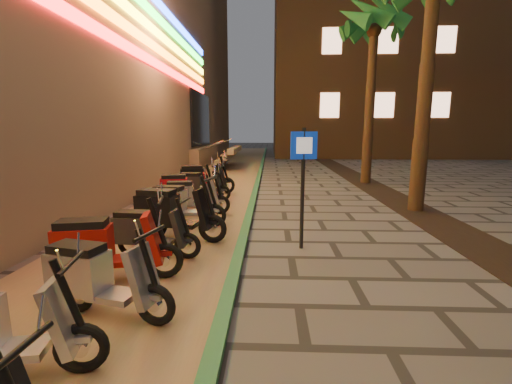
{
  "coord_description": "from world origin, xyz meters",
  "views": [
    {
      "loc": [
        -0.37,
        -2.28,
        2.15
      ],
      "look_at": [
        -0.59,
        2.99,
        1.2
      ],
      "focal_mm": 24.0,
      "sensor_mm": 36.0,
      "label": 1
    }
  ],
  "objects_px": {
    "scooter_7": "(147,232)",
    "scooter_9": "(180,203)",
    "scooter_5": "(97,277)",
    "scooter_8": "(170,212)",
    "scooter_6": "(104,247)",
    "scooter_11": "(184,189)",
    "scooter_13": "(201,178)",
    "scooter_12": "(199,185)",
    "pedestrian_sign": "(303,172)",
    "scooter_10": "(190,196)"
  },
  "relations": [
    {
      "from": "scooter_10",
      "to": "scooter_12",
      "type": "height_order",
      "value": "scooter_10"
    },
    {
      "from": "scooter_7",
      "to": "scooter_12",
      "type": "height_order",
      "value": "scooter_12"
    },
    {
      "from": "scooter_5",
      "to": "scooter_8",
      "type": "xyz_separation_m",
      "value": [
        0.03,
        2.88,
        0.08
      ]
    },
    {
      "from": "pedestrian_sign",
      "to": "scooter_12",
      "type": "relative_size",
      "value": 1.38
    },
    {
      "from": "scooter_6",
      "to": "scooter_10",
      "type": "distance_m",
      "value": 4.02
    },
    {
      "from": "scooter_8",
      "to": "scooter_11",
      "type": "height_order",
      "value": "scooter_8"
    },
    {
      "from": "scooter_5",
      "to": "scooter_10",
      "type": "bearing_deg",
      "value": 103.8
    },
    {
      "from": "pedestrian_sign",
      "to": "scooter_5",
      "type": "relative_size",
      "value": 1.39
    },
    {
      "from": "scooter_9",
      "to": "scooter_8",
      "type": "bearing_deg",
      "value": -81.17
    },
    {
      "from": "scooter_8",
      "to": "scooter_11",
      "type": "xyz_separation_m",
      "value": [
        -0.46,
        2.9,
        -0.04
      ]
    },
    {
      "from": "pedestrian_sign",
      "to": "scooter_5",
      "type": "height_order",
      "value": "pedestrian_sign"
    },
    {
      "from": "scooter_5",
      "to": "scooter_6",
      "type": "xyz_separation_m",
      "value": [
        -0.34,
        0.89,
        0.05
      ]
    },
    {
      "from": "scooter_6",
      "to": "pedestrian_sign",
      "type": "bearing_deg",
      "value": 15.95
    },
    {
      "from": "scooter_13",
      "to": "scooter_5",
      "type": "bearing_deg",
      "value": -102.89
    },
    {
      "from": "scooter_8",
      "to": "scooter_6",
      "type": "bearing_deg",
      "value": -89.1
    },
    {
      "from": "scooter_9",
      "to": "scooter_13",
      "type": "height_order",
      "value": "scooter_13"
    },
    {
      "from": "scooter_7",
      "to": "scooter_8",
      "type": "distance_m",
      "value": 1.0
    },
    {
      "from": "scooter_6",
      "to": "scooter_12",
      "type": "height_order",
      "value": "scooter_6"
    },
    {
      "from": "scooter_9",
      "to": "scooter_11",
      "type": "bearing_deg",
      "value": 106.33
    },
    {
      "from": "pedestrian_sign",
      "to": "scooter_10",
      "type": "height_order",
      "value": "pedestrian_sign"
    },
    {
      "from": "scooter_12",
      "to": "scooter_7",
      "type": "bearing_deg",
      "value": -84.64
    },
    {
      "from": "scooter_9",
      "to": "scooter_10",
      "type": "height_order",
      "value": "scooter_9"
    },
    {
      "from": "scooter_8",
      "to": "scooter_11",
      "type": "relative_size",
      "value": 1.07
    },
    {
      "from": "scooter_13",
      "to": "scooter_7",
      "type": "bearing_deg",
      "value": -103.04
    },
    {
      "from": "scooter_6",
      "to": "scooter_5",
      "type": "bearing_deg",
      "value": -81.14
    },
    {
      "from": "scooter_5",
      "to": "scooter_11",
      "type": "relative_size",
      "value": 0.91
    },
    {
      "from": "pedestrian_sign",
      "to": "scooter_10",
      "type": "relative_size",
      "value": 1.35
    },
    {
      "from": "scooter_13",
      "to": "pedestrian_sign",
      "type": "bearing_deg",
      "value": -76.29
    },
    {
      "from": "scooter_12",
      "to": "scooter_13",
      "type": "distance_m",
      "value": 0.93
    },
    {
      "from": "scooter_6",
      "to": "scooter_13",
      "type": "xyz_separation_m",
      "value": [
        -0.0,
        6.81,
        0.03
      ]
    },
    {
      "from": "scooter_9",
      "to": "scooter_6",
      "type": "bearing_deg",
      "value": -90.9
    },
    {
      "from": "scooter_5",
      "to": "scooter_12",
      "type": "distance_m",
      "value": 6.79
    },
    {
      "from": "scooter_7",
      "to": "scooter_11",
      "type": "distance_m",
      "value": 3.9
    },
    {
      "from": "pedestrian_sign",
      "to": "scooter_6",
      "type": "relative_size",
      "value": 1.27
    },
    {
      "from": "scooter_12",
      "to": "scooter_6",
      "type": "bearing_deg",
      "value": -87.26
    },
    {
      "from": "scooter_7",
      "to": "scooter_9",
      "type": "height_order",
      "value": "scooter_9"
    },
    {
      "from": "scooter_5",
      "to": "scooter_7",
      "type": "relative_size",
      "value": 1.06
    },
    {
      "from": "scooter_13",
      "to": "scooter_11",
      "type": "bearing_deg",
      "value": -108.08
    },
    {
      "from": "scooter_7",
      "to": "scooter_8",
      "type": "bearing_deg",
      "value": 86.44
    },
    {
      "from": "scooter_12",
      "to": "scooter_11",
      "type": "bearing_deg",
      "value": -97.76
    },
    {
      "from": "pedestrian_sign",
      "to": "scooter_5",
      "type": "xyz_separation_m",
      "value": [
        -2.58,
        -2.46,
        -0.94
      ]
    },
    {
      "from": "scooter_10",
      "to": "scooter_11",
      "type": "bearing_deg",
      "value": 105.56
    },
    {
      "from": "scooter_9",
      "to": "scooter_13",
      "type": "xyz_separation_m",
      "value": [
        -0.3,
        3.8,
        0.05
      ]
    },
    {
      "from": "scooter_8",
      "to": "scooter_13",
      "type": "bearing_deg",
      "value": 105.84
    },
    {
      "from": "scooter_6",
      "to": "scooter_11",
      "type": "height_order",
      "value": "scooter_11"
    },
    {
      "from": "scooter_9",
      "to": "pedestrian_sign",
      "type": "bearing_deg",
      "value": -24.15
    },
    {
      "from": "scooter_7",
      "to": "scooter_13",
      "type": "bearing_deg",
      "value": 96.11
    },
    {
      "from": "scooter_8",
      "to": "pedestrian_sign",
      "type": "bearing_deg",
      "value": 2.19
    },
    {
      "from": "scooter_5",
      "to": "scooter_8",
      "type": "bearing_deg",
      "value": 102.62
    },
    {
      "from": "scooter_11",
      "to": "scooter_6",
      "type": "bearing_deg",
      "value": -101.56
    }
  ]
}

